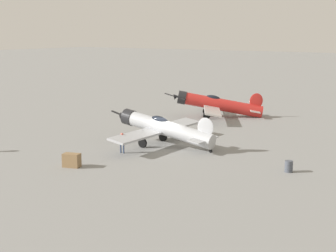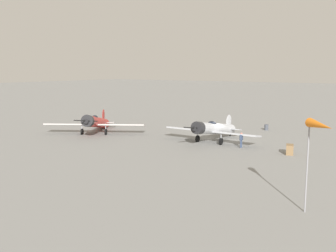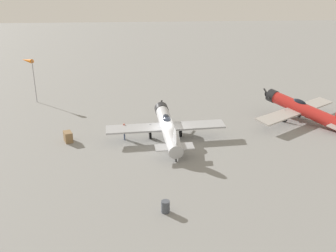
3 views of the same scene
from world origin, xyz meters
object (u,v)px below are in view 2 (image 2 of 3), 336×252
equipment_crate (290,149)px  airplane_foreground (213,129)px  windsock_mast (319,128)px  ground_crew_mechanic (241,139)px  airplane_mid_apron (96,122)px  fuel_drum (266,127)px

equipment_crate → airplane_foreground: bearing=-98.6°
airplane_foreground → equipment_crate: (1.46, 9.63, -1.08)m
equipment_crate → windsock_mast: (16.22, 6.59, 4.85)m
ground_crew_mechanic → equipment_crate: size_ratio=1.21×
ground_crew_mechanic → airplane_mid_apron: bearing=5.0°
airplane_foreground → windsock_mast: bearing=41.9°
airplane_mid_apron → fuel_drum: (-15.84, 18.00, -1.08)m
ground_crew_mechanic → windsock_mast: (16.48, 12.09, 4.34)m
airplane_mid_apron → fuel_drum: 24.00m
equipment_crate → windsock_mast: 18.17m
windsock_mast → fuel_drum: bearing=-154.5°
airplane_mid_apron → fuel_drum: airplane_mid_apron is taller
airplane_foreground → equipment_crate: 9.80m
airplane_mid_apron → equipment_crate: airplane_mid_apron is taller
ground_crew_mechanic → equipment_crate: 5.53m
fuel_drum → ground_crew_mechanic: bearing=9.3°
airplane_foreground → fuel_drum: size_ratio=14.43×
airplane_mid_apron → ground_crew_mechanic: (-2.44, 20.18, -0.47)m
airplane_foreground → equipment_crate: bearing=80.7°
airplane_foreground → ground_crew_mechanic: (1.20, 4.14, -0.57)m
airplane_foreground → ground_crew_mechanic: bearing=73.2°
fuel_drum → equipment_crate: bearing=29.3°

